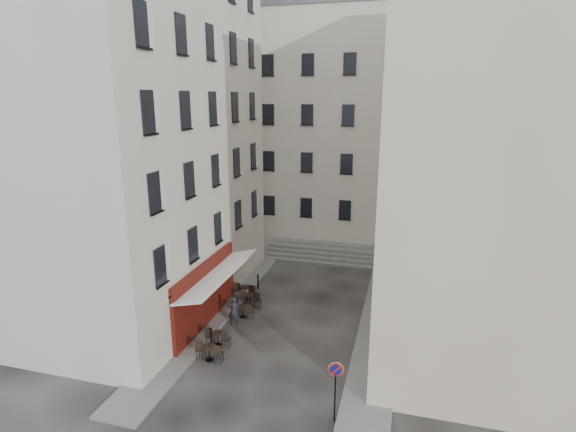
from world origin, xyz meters
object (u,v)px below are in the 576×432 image
(pedestrian, at_px, (234,311))
(no_parking_sign, at_px, (335,380))
(bistro_table_b, at_px, (218,337))
(bistro_table_a, at_px, (210,351))

(pedestrian, bearing_deg, no_parking_sign, 127.62)
(no_parking_sign, distance_m, bistro_table_b, 7.51)
(bistro_table_b, relative_size, pedestrian, 0.76)
(no_parking_sign, height_order, pedestrian, no_parking_sign)
(bistro_table_a, distance_m, bistro_table_b, 1.31)
(no_parking_sign, xyz_separation_m, pedestrian, (-6.37, 5.86, -0.94))
(bistro_table_b, bearing_deg, bistro_table_a, -83.47)
(no_parking_sign, distance_m, bistro_table_a, 6.81)
(no_parking_sign, bearing_deg, pedestrian, 126.71)
(pedestrian, bearing_deg, bistro_table_b, 80.53)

